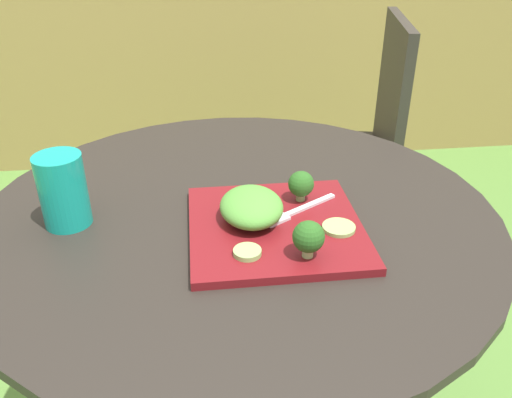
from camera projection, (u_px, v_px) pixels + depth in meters
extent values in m
cube|color=#9E7F47|center=(204.00, 25.00, 2.51)|extent=(8.00, 0.08, 1.38)
cylinder|color=#28231E|center=(238.00, 213.00, 0.93)|extent=(0.90, 0.90, 0.02)
cylinder|color=#28231E|center=(241.00, 356.00, 1.10)|extent=(0.06, 0.06, 0.68)
cube|color=#332D28|center=(325.00, 158.00, 1.81)|extent=(0.52, 0.52, 0.03)
cube|color=#332D28|center=(393.00, 92.00, 1.68)|extent=(0.11, 0.42, 0.45)
cylinder|color=#332D28|center=(274.00, 187.00, 2.09)|extent=(0.02, 0.02, 0.43)
cylinder|color=#332D28|center=(269.00, 238.00, 1.77)|extent=(0.02, 0.02, 0.43)
cylinder|color=#332D28|center=(366.00, 191.00, 2.06)|extent=(0.02, 0.02, 0.43)
cylinder|color=#332D28|center=(377.00, 242.00, 1.75)|extent=(0.02, 0.02, 0.43)
cube|color=maroon|center=(275.00, 227.00, 0.86)|extent=(0.28, 0.28, 0.01)
cylinder|color=#149989|center=(63.00, 191.00, 0.85)|extent=(0.08, 0.08, 0.12)
cylinder|color=#118275|center=(65.00, 200.00, 0.86)|extent=(0.07, 0.07, 0.09)
cube|color=silver|center=(310.00, 205.00, 0.90)|extent=(0.10, 0.07, 0.00)
cube|color=silver|center=(276.00, 220.00, 0.86)|extent=(0.05, 0.04, 0.00)
ellipsoid|color=#519338|center=(251.00, 207.00, 0.85)|extent=(0.10, 0.13, 0.05)
cylinder|color=#99B770|center=(300.00, 197.00, 0.92)|extent=(0.02, 0.02, 0.01)
sphere|color=#285B1E|center=(301.00, 184.00, 0.91)|extent=(0.04, 0.04, 0.04)
cylinder|color=#99B770|center=(308.00, 252.00, 0.77)|extent=(0.02, 0.02, 0.01)
sphere|color=#285B1E|center=(309.00, 237.00, 0.76)|extent=(0.05, 0.05, 0.05)
cylinder|color=#8EB766|center=(339.00, 228.00, 0.84)|extent=(0.05, 0.05, 0.01)
cylinder|color=#8EB766|center=(244.00, 252.00, 0.78)|extent=(0.04, 0.04, 0.01)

